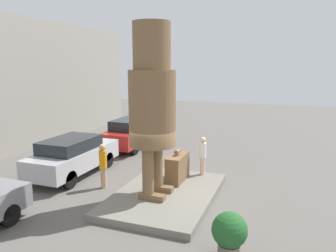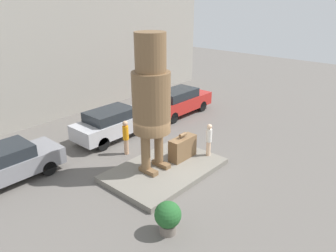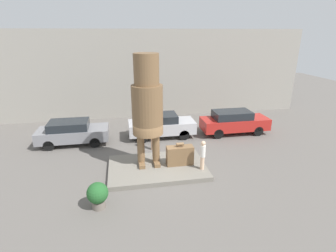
% 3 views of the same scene
% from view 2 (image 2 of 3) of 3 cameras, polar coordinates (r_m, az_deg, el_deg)
% --- Properties ---
extents(ground_plane, '(60.00, 60.00, 0.00)m').
position_cam_2_polar(ground_plane, '(14.50, -0.59, -8.01)').
color(ground_plane, '#605B56').
extents(pedestal, '(5.06, 3.30, 0.24)m').
position_cam_2_polar(pedestal, '(14.44, -0.59, -7.61)').
color(pedestal, slate).
rests_on(pedestal, ground_plane).
extents(building_backdrop, '(28.00, 0.60, 7.12)m').
position_cam_2_polar(building_backdrop, '(20.63, -21.16, 10.25)').
color(building_backdrop, gray).
rests_on(building_backdrop, ground_plane).
extents(statue_figure, '(1.55, 1.55, 5.73)m').
position_cam_2_polar(statue_figure, '(13.00, -2.94, 5.61)').
color(statue_figure, brown).
rests_on(statue_figure, pedestal).
extents(giant_suitcase, '(1.41, 0.54, 1.24)m').
position_cam_2_polar(giant_suitcase, '(14.95, 2.55, -3.80)').
color(giant_suitcase, brown).
rests_on(giant_suitcase, pedestal).
extents(tourist, '(0.26, 0.26, 1.56)m').
position_cam_2_polar(tourist, '(15.15, 7.14, -2.17)').
color(tourist, beige).
rests_on(tourist, pedestal).
extents(parked_car_grey, '(4.43, 1.79, 1.56)m').
position_cam_2_polar(parked_car_grey, '(14.98, -26.54, -5.91)').
color(parked_car_grey, gray).
rests_on(parked_car_grey, ground_plane).
extents(parked_car_silver, '(4.50, 1.77, 1.64)m').
position_cam_2_polar(parked_car_silver, '(17.68, -9.54, 0.56)').
color(parked_car_silver, '#B7B7BC').
rests_on(parked_car_silver, ground_plane).
extents(parked_car_red, '(4.73, 1.71, 1.67)m').
position_cam_2_polar(parked_car_red, '(20.97, 1.92, 4.33)').
color(parked_car_red, '#B2231E').
rests_on(parked_car_red, ground_plane).
extents(planter_pot, '(0.88, 0.88, 1.15)m').
position_cam_2_polar(planter_pot, '(10.87, -0.03, -15.46)').
color(planter_pot, '#70665B').
rests_on(planter_pot, ground_plane).
extents(worker_hivis, '(0.29, 0.29, 1.72)m').
position_cam_2_polar(worker_hivis, '(15.77, -7.37, -1.76)').
color(worker_hivis, tan).
rests_on(worker_hivis, ground_plane).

